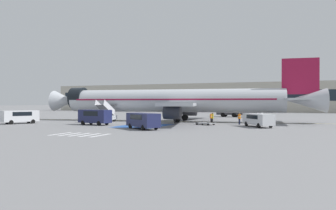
{
  "coord_description": "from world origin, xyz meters",
  "views": [
    {
      "loc": [
        20.75,
        -53.53,
        3.22
      ],
      "look_at": [
        2.1,
        -3.91,
        2.85
      ],
      "focal_mm": 35.0,
      "sensor_mm": 36.0,
      "label": 1
    }
  ],
  "objects_px": {
    "boarding_stairs_forward": "(105,116)",
    "service_van_2": "(20,116)",
    "ground_crew_0": "(239,118)",
    "baggage_cart": "(205,123)",
    "service_van_0": "(95,116)",
    "fuel_tanker": "(239,109)",
    "ground_crew_2": "(175,117)",
    "service_van_1": "(143,119)",
    "service_van_3": "(258,119)",
    "ground_crew_3": "(213,117)",
    "terminal_building": "(201,98)",
    "ground_crew_1": "(211,117)",
    "airliner": "(175,101)"
  },
  "relations": [
    {
      "from": "service_van_3",
      "to": "terminal_building",
      "type": "distance_m",
      "value": 80.19
    },
    {
      "from": "fuel_tanker",
      "to": "ground_crew_1",
      "type": "distance_m",
      "value": 24.34
    },
    {
      "from": "ground_crew_1",
      "to": "ground_crew_3",
      "type": "height_order",
      "value": "ground_crew_3"
    },
    {
      "from": "fuel_tanker",
      "to": "baggage_cart",
      "type": "distance_m",
      "value": 28.12
    },
    {
      "from": "ground_crew_2",
      "to": "airliner",
      "type": "bearing_deg",
      "value": 164.8
    },
    {
      "from": "airliner",
      "to": "ground_crew_2",
      "type": "xyz_separation_m",
      "value": [
        1.79,
        -4.95,
        -2.58
      ]
    },
    {
      "from": "baggage_cart",
      "to": "service_van_3",
      "type": "bearing_deg",
      "value": -77.84
    },
    {
      "from": "airliner",
      "to": "service_van_1",
      "type": "xyz_separation_m",
      "value": [
        1.9,
        -16.99,
        -2.38
      ]
    },
    {
      "from": "airliner",
      "to": "service_van_2",
      "type": "bearing_deg",
      "value": 119.61
    },
    {
      "from": "service_van_1",
      "to": "ground_crew_0",
      "type": "bearing_deg",
      "value": -1.49
    },
    {
      "from": "service_van_1",
      "to": "ground_crew_0",
      "type": "xyz_separation_m",
      "value": [
        9.81,
        12.53,
        -0.16
      ]
    },
    {
      "from": "ground_crew_3",
      "to": "terminal_building",
      "type": "xyz_separation_m",
      "value": [
        -20.65,
        70.95,
        4.14
      ]
    },
    {
      "from": "boarding_stairs_forward",
      "to": "service_van_2",
      "type": "xyz_separation_m",
      "value": [
        -9.76,
        -8.66,
        0.26
      ]
    },
    {
      "from": "service_van_0",
      "to": "baggage_cart",
      "type": "relative_size",
      "value": 1.72
    },
    {
      "from": "fuel_tanker",
      "to": "ground_crew_0",
      "type": "bearing_deg",
      "value": 11.47
    },
    {
      "from": "ground_crew_1",
      "to": "fuel_tanker",
      "type": "bearing_deg",
      "value": -147.75
    },
    {
      "from": "ground_crew_0",
      "to": "terminal_building",
      "type": "relative_size",
      "value": 0.01
    },
    {
      "from": "boarding_stairs_forward",
      "to": "ground_crew_2",
      "type": "relative_size",
      "value": 3.16
    },
    {
      "from": "boarding_stairs_forward",
      "to": "ground_crew_1",
      "type": "bearing_deg",
      "value": 2.46
    },
    {
      "from": "service_van_3",
      "to": "ground_crew_3",
      "type": "xyz_separation_m",
      "value": [
        -7.07,
        4.19,
        -0.1
      ]
    },
    {
      "from": "service_van_1",
      "to": "service_van_2",
      "type": "relative_size",
      "value": 1.0
    },
    {
      "from": "service_van_2",
      "to": "baggage_cart",
      "type": "distance_m",
      "value": 28.26
    },
    {
      "from": "service_van_3",
      "to": "ground_crew_1",
      "type": "height_order",
      "value": "service_van_3"
    },
    {
      "from": "service_van_0",
      "to": "service_van_1",
      "type": "distance_m",
      "value": 10.72
    },
    {
      "from": "service_van_0",
      "to": "service_van_1",
      "type": "height_order",
      "value": "service_van_0"
    },
    {
      "from": "service_van_1",
      "to": "ground_crew_2",
      "type": "height_order",
      "value": "service_van_1"
    },
    {
      "from": "boarding_stairs_forward",
      "to": "fuel_tanker",
      "type": "xyz_separation_m",
      "value": [
        18.16,
        26.81,
        0.84
      ]
    },
    {
      "from": "airliner",
      "to": "ground_crew_3",
      "type": "xyz_separation_m",
      "value": [
        7.67,
        -4.29,
        -2.58
      ]
    },
    {
      "from": "ground_crew_2",
      "to": "service_van_1",
      "type": "bearing_deg",
      "value": -34.61
    },
    {
      "from": "service_van_0",
      "to": "service_van_3",
      "type": "relative_size",
      "value": 0.93
    },
    {
      "from": "boarding_stairs_forward",
      "to": "service_van_3",
      "type": "height_order",
      "value": "boarding_stairs_forward"
    },
    {
      "from": "terminal_building",
      "to": "service_van_3",
      "type": "bearing_deg",
      "value": -69.75
    },
    {
      "from": "service_van_1",
      "to": "terminal_building",
      "type": "distance_m",
      "value": 85.05
    },
    {
      "from": "service_van_0",
      "to": "ground_crew_2",
      "type": "distance_m",
      "value": 12.27
    },
    {
      "from": "boarding_stairs_forward",
      "to": "ground_crew_1",
      "type": "height_order",
      "value": "boarding_stairs_forward"
    },
    {
      "from": "ground_crew_3",
      "to": "terminal_building",
      "type": "bearing_deg",
      "value": 7.95
    },
    {
      "from": "airliner",
      "to": "fuel_tanker",
      "type": "bearing_deg",
      "value": -25.83
    },
    {
      "from": "airliner",
      "to": "ground_crew_1",
      "type": "height_order",
      "value": "airliner"
    },
    {
      "from": "boarding_stairs_forward",
      "to": "service_van_0",
      "type": "distance_m",
      "value": 7.41
    },
    {
      "from": "service_van_0",
      "to": "service_van_1",
      "type": "bearing_deg",
      "value": 74.45
    },
    {
      "from": "baggage_cart",
      "to": "ground_crew_1",
      "type": "bearing_deg",
      "value": 24.02
    },
    {
      "from": "baggage_cart",
      "to": "ground_crew_0",
      "type": "height_order",
      "value": "ground_crew_0"
    },
    {
      "from": "ground_crew_0",
      "to": "airliner",
      "type": "bearing_deg",
      "value": 26.62
    },
    {
      "from": "service_van_0",
      "to": "service_van_2",
      "type": "bearing_deg",
      "value": -73.14
    },
    {
      "from": "service_van_1",
      "to": "ground_crew_3",
      "type": "relative_size",
      "value": 3.22
    },
    {
      "from": "service_van_1",
      "to": "ground_crew_2",
      "type": "xyz_separation_m",
      "value": [
        -0.1,
        12.04,
        -0.2
      ]
    },
    {
      "from": "service_van_3",
      "to": "baggage_cart",
      "type": "xyz_separation_m",
      "value": [
        -7.6,
        1.66,
        -0.82
      ]
    },
    {
      "from": "service_van_2",
      "to": "ground_crew_0",
      "type": "bearing_deg",
      "value": -137.75
    },
    {
      "from": "airliner",
      "to": "ground_crew_1",
      "type": "relative_size",
      "value": 29.03
    },
    {
      "from": "baggage_cart",
      "to": "terminal_building",
      "type": "xyz_separation_m",
      "value": [
        -20.12,
        73.48,
        4.86
      ]
    }
  ]
}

